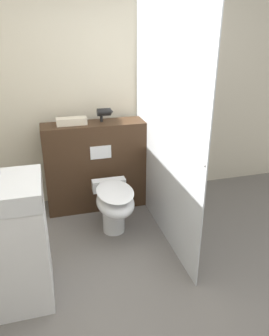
% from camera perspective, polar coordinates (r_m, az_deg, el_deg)
% --- Properties ---
extents(ground_plane, '(12.00, 12.00, 0.00)m').
position_cam_1_polar(ground_plane, '(2.65, 4.39, -22.87)').
color(ground_plane, slate).
extents(wall_back, '(8.00, 0.06, 2.50)m').
position_cam_1_polar(wall_back, '(3.74, -5.05, 13.07)').
color(wall_back, beige).
rests_on(wall_back, ground_plane).
extents(partition_panel, '(1.18, 0.32, 0.98)m').
position_cam_1_polar(partition_panel, '(3.66, -6.19, 0.41)').
color(partition_panel, '#3D2819').
rests_on(partition_panel, ground_plane).
extents(shower_glass, '(0.04, 1.76, 2.18)m').
position_cam_1_polar(shower_glass, '(3.01, 5.02, 7.37)').
color(shower_glass, silver).
rests_on(shower_glass, ground_plane).
extents(toilet, '(0.35, 0.62, 0.51)m').
position_cam_1_polar(toilet, '(3.20, -3.55, -6.21)').
color(toilet, white).
rests_on(toilet, ground_plane).
extents(sink_vanity, '(0.56, 0.52, 1.11)m').
position_cam_1_polar(sink_vanity, '(2.56, -21.14, -12.18)').
color(sink_vanity, white).
rests_on(sink_vanity, ground_plane).
extents(hair_drier, '(0.17, 0.08, 0.14)m').
position_cam_1_polar(hair_drier, '(3.52, -5.22, 9.63)').
color(hair_drier, black).
rests_on(hair_drier, partition_panel).
extents(folded_towel, '(0.31, 0.12, 0.07)m').
position_cam_1_polar(folded_towel, '(3.46, -10.90, 8.00)').
color(folded_towel, beige).
rests_on(folded_towel, partition_panel).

